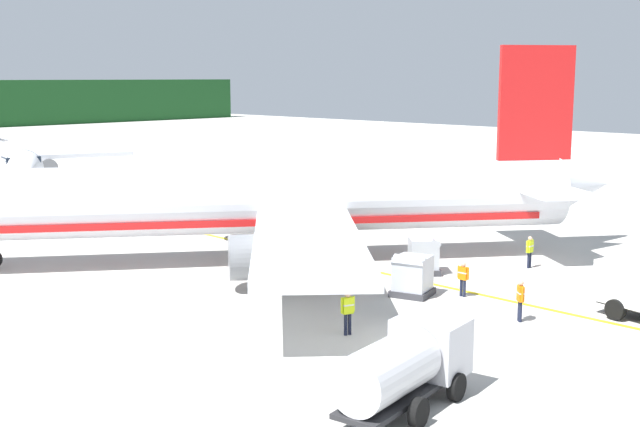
{
  "coord_description": "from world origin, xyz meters",
  "views": [
    {
      "loc": [
        -23.97,
        -18.95,
        10.14
      ],
      "look_at": [
        4.58,
        9.35,
        3.4
      ],
      "focal_mm": 45.9,
      "sensor_mm": 36.0,
      "label": 1
    }
  ],
  "objects_px": {
    "cargo_container_mid": "(412,276)",
    "crew_supervisor": "(463,276)",
    "crew_loader_right": "(520,297)",
    "airliner_foreground": "(259,201)",
    "crew_marshaller": "(530,249)",
    "service_truck_baggage": "(405,364)",
    "cargo_container_near": "(424,256)",
    "crew_loader_left": "(348,309)"
  },
  "relations": [
    {
      "from": "cargo_container_near",
      "to": "crew_supervisor",
      "type": "bearing_deg",
      "value": -119.91
    },
    {
      "from": "crew_loader_right",
      "to": "crew_marshaller",
      "type": "bearing_deg",
      "value": 28.37
    },
    {
      "from": "service_truck_baggage",
      "to": "cargo_container_mid",
      "type": "relative_size",
      "value": 2.68
    },
    {
      "from": "service_truck_baggage",
      "to": "crew_marshaller",
      "type": "bearing_deg",
      "value": 19.98
    },
    {
      "from": "cargo_container_near",
      "to": "crew_supervisor",
      "type": "distance_m",
      "value": 4.75
    },
    {
      "from": "cargo_container_near",
      "to": "crew_supervisor",
      "type": "relative_size",
      "value": 1.42
    },
    {
      "from": "airliner_foreground",
      "to": "crew_loader_left",
      "type": "xyz_separation_m",
      "value": [
        -6.29,
        -12.56,
        -2.34
      ]
    },
    {
      "from": "service_truck_baggage",
      "to": "crew_loader_right",
      "type": "xyz_separation_m",
      "value": [
        10.43,
        2.22,
        -0.34
      ]
    },
    {
      "from": "cargo_container_near",
      "to": "crew_supervisor",
      "type": "height_order",
      "value": "cargo_container_near"
    },
    {
      "from": "crew_marshaller",
      "to": "crew_supervisor",
      "type": "xyz_separation_m",
      "value": [
        -7.31,
        -0.82,
        -0.06
      ]
    },
    {
      "from": "service_truck_baggage",
      "to": "crew_marshaller",
      "type": "height_order",
      "value": "service_truck_baggage"
    },
    {
      "from": "crew_loader_right",
      "to": "crew_loader_left",
      "type": "bearing_deg",
      "value": 148.74
    },
    {
      "from": "cargo_container_near",
      "to": "crew_loader_left",
      "type": "distance_m",
      "value": 11.21
    },
    {
      "from": "airliner_foreground",
      "to": "crew_supervisor",
      "type": "height_order",
      "value": "airliner_foreground"
    },
    {
      "from": "cargo_container_near",
      "to": "cargo_container_mid",
      "type": "height_order",
      "value": "cargo_container_mid"
    },
    {
      "from": "service_truck_baggage",
      "to": "cargo_container_mid",
      "type": "distance_m",
      "value": 13.19
    },
    {
      "from": "cargo_container_mid",
      "to": "crew_loader_left",
      "type": "distance_m",
      "value": 6.74
    },
    {
      "from": "service_truck_baggage",
      "to": "cargo_container_near",
      "type": "relative_size",
      "value": 2.5
    },
    {
      "from": "airliner_foreground",
      "to": "crew_marshaller",
      "type": "relative_size",
      "value": 20.55
    },
    {
      "from": "airliner_foreground",
      "to": "cargo_container_near",
      "type": "height_order",
      "value": "airliner_foreground"
    },
    {
      "from": "airliner_foreground",
      "to": "service_truck_baggage",
      "type": "distance_m",
      "value": 21.42
    },
    {
      "from": "cargo_container_near",
      "to": "crew_marshaller",
      "type": "xyz_separation_m",
      "value": [
        4.95,
        -3.29,
        0.1
      ]
    },
    {
      "from": "airliner_foreground",
      "to": "cargo_container_mid",
      "type": "xyz_separation_m",
      "value": [
        0.18,
        -10.68,
        -2.44
      ]
    },
    {
      "from": "cargo_container_near",
      "to": "crew_loader_right",
      "type": "bearing_deg",
      "value": -116.1
    },
    {
      "from": "crew_supervisor",
      "to": "service_truck_baggage",
      "type": "bearing_deg",
      "value": -152.69
    },
    {
      "from": "crew_loader_left",
      "to": "crew_loader_right",
      "type": "distance_m",
      "value": 7.5
    },
    {
      "from": "cargo_container_near",
      "to": "airliner_foreground",
      "type": "bearing_deg",
      "value": 116.12
    },
    {
      "from": "cargo_container_mid",
      "to": "crew_loader_right",
      "type": "distance_m",
      "value": 5.77
    },
    {
      "from": "cargo_container_mid",
      "to": "crew_supervisor",
      "type": "distance_m",
      "value": 2.35
    },
    {
      "from": "airliner_foreground",
      "to": "cargo_container_near",
      "type": "xyz_separation_m",
      "value": [
        4.09,
        -8.34,
        -2.46
      ]
    },
    {
      "from": "cargo_container_mid",
      "to": "crew_loader_right",
      "type": "bearing_deg",
      "value": -90.65
    },
    {
      "from": "crew_loader_left",
      "to": "service_truck_baggage",
      "type": "bearing_deg",
      "value": -123.3
    },
    {
      "from": "crew_marshaller",
      "to": "crew_loader_right",
      "type": "xyz_separation_m",
      "value": [
        -8.92,
        -4.82,
        0.03
      ]
    },
    {
      "from": "cargo_container_near",
      "to": "cargo_container_mid",
      "type": "xyz_separation_m",
      "value": [
        -3.91,
        -2.34,
        0.02
      ]
    },
    {
      "from": "crew_loader_right",
      "to": "crew_supervisor",
      "type": "height_order",
      "value": "crew_loader_right"
    },
    {
      "from": "service_truck_baggage",
      "to": "crew_supervisor",
      "type": "xyz_separation_m",
      "value": [
        12.03,
        6.21,
        -0.43
      ]
    },
    {
      "from": "service_truck_baggage",
      "to": "crew_supervisor",
      "type": "height_order",
      "value": "service_truck_baggage"
    },
    {
      "from": "cargo_container_near",
      "to": "cargo_container_mid",
      "type": "bearing_deg",
      "value": -149.07
    },
    {
      "from": "crew_marshaller",
      "to": "crew_loader_right",
      "type": "relative_size",
      "value": 0.97
    },
    {
      "from": "service_truck_baggage",
      "to": "crew_loader_left",
      "type": "bearing_deg",
      "value": 56.7
    },
    {
      "from": "crew_loader_right",
      "to": "service_truck_baggage",
      "type": "bearing_deg",
      "value": -167.98
    },
    {
      "from": "crew_marshaller",
      "to": "crew_supervisor",
      "type": "bearing_deg",
      "value": -173.59
    }
  ]
}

